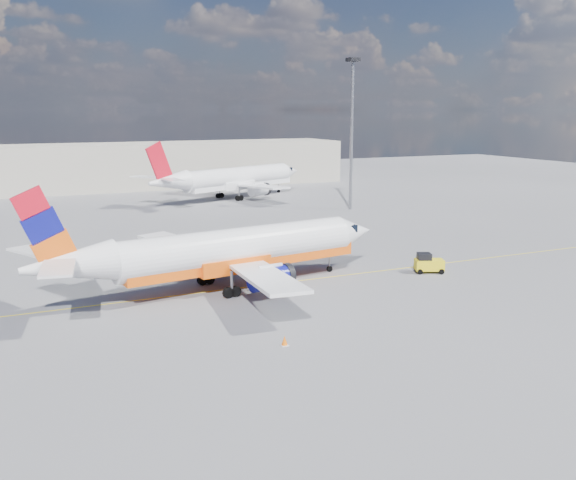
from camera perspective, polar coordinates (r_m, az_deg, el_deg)
name	(u,v)px	position (r m, az deg, el deg)	size (l,w,h in m)	color
ground	(318,289)	(51.16, 2.70, -4.41)	(240.00, 240.00, 0.00)	#5C5C61
taxi_line	(302,280)	(53.74, 1.23, -3.61)	(70.00, 0.15, 0.01)	yellow
terminal_main	(157,165)	(122.26, -11.56, 6.57)	(70.00, 14.00, 8.00)	#A8A291
main_jet	(228,251)	(50.68, -5.40, -1.00)	(30.66, 23.89, 9.26)	white
second_jet	(233,179)	(103.02, -4.88, 5.44)	(31.44, 23.71, 9.67)	white
gse_tug	(428,263)	(57.45, 12.36, -2.04)	(2.77, 2.30, 1.74)	black
traffic_cone	(285,341)	(39.25, -0.31, -8.95)	(0.44, 0.44, 0.61)	white
floodlight_mast	(352,120)	(91.68, 5.70, 10.57)	(1.54, 1.54, 21.04)	gray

